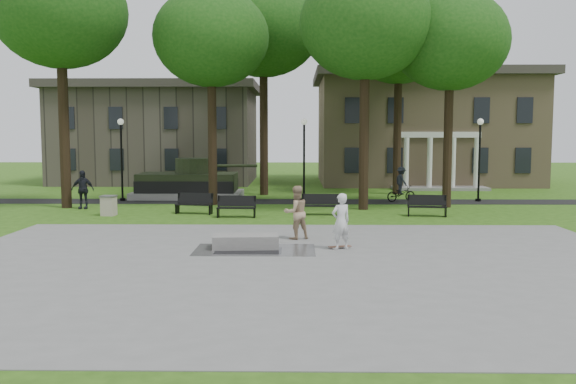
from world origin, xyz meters
The scene contains 27 objects.
ground centered at (0.00, 0.00, 0.00)m, with size 120.00×120.00×0.00m, color #2A4E12.
plaza centered at (0.00, -5.00, 0.01)m, with size 22.00×16.00×0.02m, color gray.
footpath centered at (0.00, 12.00, 0.01)m, with size 44.00×2.60×0.01m, color black.
building_right centered at (10.00, 26.00, 4.34)m, with size 17.00×12.00×8.60m.
building_left centered at (-11.00, 26.50, 3.60)m, with size 15.00×10.00×7.20m, color #4C443D.
tree_0 centered at (-12.00, 9.00, 10.03)m, with size 6.80×6.80×12.97m.
tree_1 centered at (-4.50, 10.50, 8.95)m, with size 6.20×6.20×11.63m.
tree_2 centered at (3.50, 8.50, 9.32)m, with size 6.60×6.60×12.16m.
tree_3 centered at (8.00, 9.50, 8.60)m, with size 6.00×6.00×11.19m.
tree_4 centered at (-2.00, 16.00, 10.39)m, with size 7.20×7.20×13.50m.
tree_5 centered at (6.50, 16.50, 9.67)m, with size 6.40×6.40×12.44m.
lamp_left centered at (-10.00, 12.30, 2.79)m, with size 0.36×0.36×4.73m.
lamp_mid centered at (0.50, 12.30, 2.79)m, with size 0.36×0.36×4.73m.
lamp_right centered at (10.50, 12.30, 2.79)m, with size 0.36×0.36×4.73m.
tank_monument centered at (-6.46, 14.00, 0.86)m, with size 7.45×3.40×2.40m.
puddle centered at (-1.51, -2.81, 0.02)m, with size 2.20×1.20×0.00m, color black.
concrete_block centered at (-1.64, -2.29, 0.24)m, with size 2.20×1.00×0.45m, color gray.
skateboard centered at (1.54, -2.30, 0.06)m, with size 0.78×0.20×0.07m, color brown.
skateboarder centered at (1.56, -2.47, 0.96)m, with size 0.69×0.45×1.88m, color silver.
friend_watching centered at (0.06, -0.48, 1.00)m, with size 0.95×0.74×1.96m, color tan.
pedestrian_walker centered at (-10.97, 8.52, 1.00)m, with size 1.17×0.49×1.99m, color black.
cyclist centered at (6.06, 12.16, 0.82)m, with size 1.87×1.17×1.99m.
park_bench_0 centered at (-4.90, 6.70, 0.52)m, with size 1.85×0.83×1.00m.
park_bench_1 centered at (-2.71, 5.45, 0.52)m, with size 1.81×0.58×1.00m.
park_bench_2 centered at (1.22, 6.31, 0.52)m, with size 1.82×0.61×1.00m.
park_bench_3 centered at (6.20, 5.94, 0.52)m, with size 1.84×0.77×1.00m.
trash_bin centered at (-8.83, 5.94, 0.49)m, with size 0.73×0.73×0.96m.
Camera 1 is at (0.09, -22.58, 3.87)m, focal length 38.00 mm.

